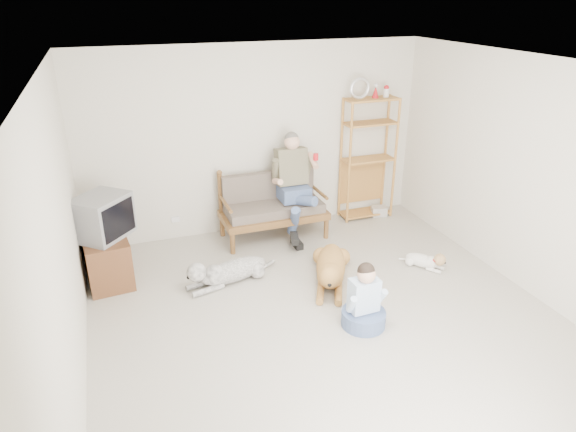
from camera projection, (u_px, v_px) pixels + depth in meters
name	position (u px, v px, depth m)	size (l,w,h in m)	color
floor	(332.00, 326.00, 5.54)	(5.50, 5.50, 0.00)	beige
ceiling	(343.00, 69.00, 4.45)	(5.50, 5.50, 0.00)	white
wall_back	(256.00, 140.00, 7.36)	(5.00, 5.00, 0.00)	beige
wall_front	(562.00, 410.00, 2.63)	(5.00, 5.00, 0.00)	beige
wall_left	(61.00, 252.00, 4.22)	(5.50, 5.50, 0.00)	beige
wall_right	(539.00, 182.00, 5.77)	(5.50, 5.50, 0.00)	beige
loveseat	(272.00, 205.00, 7.41)	(1.51, 0.71, 0.95)	brown
man	(295.00, 193.00, 7.25)	(0.58, 0.83, 1.34)	#505E94
etagere	(368.00, 158.00, 7.88)	(0.84, 0.37, 2.19)	#B68439
book_stack	(379.00, 211.00, 8.24)	(0.23, 0.17, 0.15)	beige
tv_stand	(106.00, 257.00, 6.34)	(0.58, 0.94, 0.60)	brown
crt_tv	(102.00, 217.00, 6.09)	(0.78, 0.79, 0.51)	slate
wall_outlet	(175.00, 219.00, 7.39)	(0.12, 0.02, 0.08)	silver
golden_retriever	(331.00, 268.00, 6.33)	(0.77, 1.38, 0.45)	#B4853E
shaggy_dog	(226.00, 272.00, 6.30)	(1.27, 0.52, 0.39)	white
terrier	(427.00, 261.00, 6.67)	(0.44, 0.54, 0.25)	silver
child	(364.00, 303.00, 5.46)	(0.48, 0.48, 0.75)	#505E94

